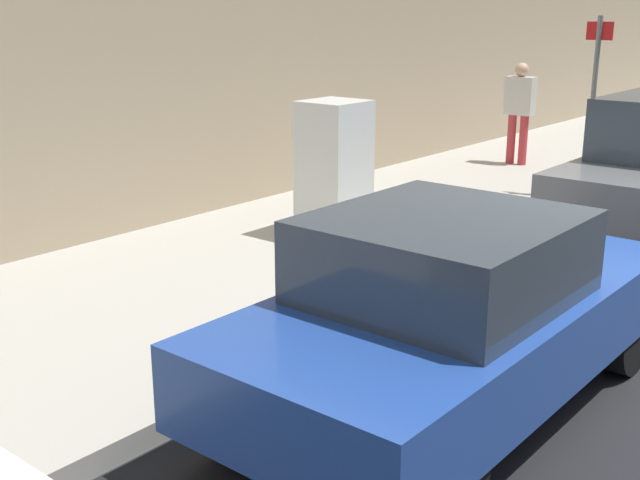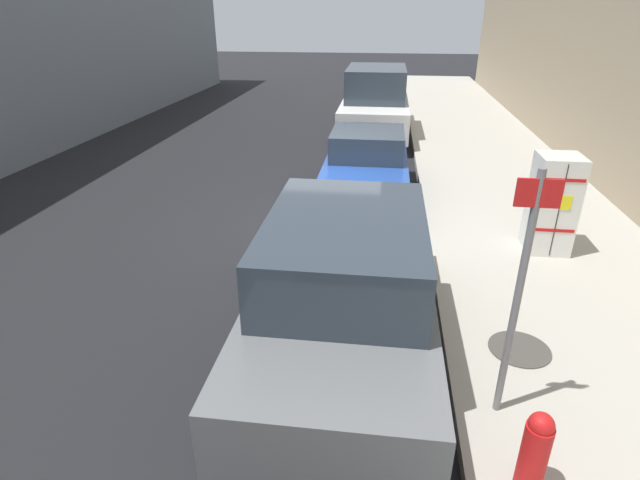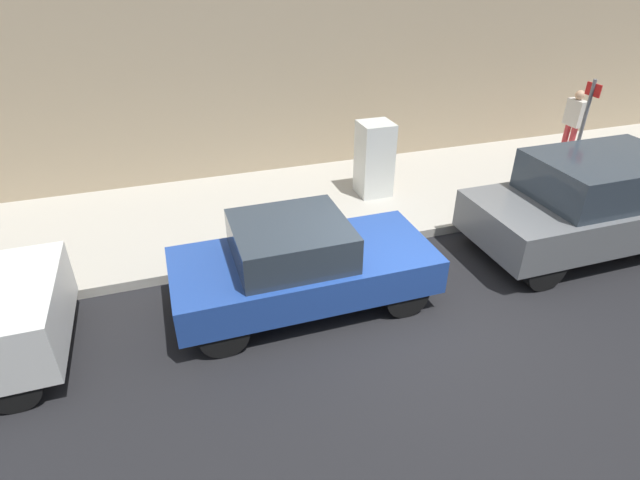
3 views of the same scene
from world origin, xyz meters
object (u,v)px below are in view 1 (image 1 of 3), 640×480
(fire_hydrant, at_px, (605,158))
(parked_hatchback_blue, at_px, (453,312))
(pedestrian_walking_far, at_px, (519,106))
(street_sign_post, at_px, (593,97))
(discarded_refrigerator, at_px, (334,170))

(fire_hydrant, distance_m, parked_hatchback_blue, 7.45)
(parked_hatchback_blue, bearing_deg, fire_hydrant, 102.96)
(pedestrian_walking_far, bearing_deg, fire_hydrant, 12.74)
(street_sign_post, xyz_separation_m, parked_hatchback_blue, (1.60, -6.36, -0.82))
(street_sign_post, height_order, pedestrian_walking_far, street_sign_post)
(discarded_refrigerator, height_order, pedestrian_walking_far, pedestrian_walking_far)
(street_sign_post, height_order, parked_hatchback_blue, street_sign_post)
(street_sign_post, relative_size, fire_hydrant, 3.10)
(fire_hydrant, bearing_deg, discarded_refrigerator, -106.15)
(street_sign_post, relative_size, pedestrian_walking_far, 1.46)
(street_sign_post, bearing_deg, parked_hatchback_blue, -75.91)
(street_sign_post, bearing_deg, discarded_refrigerator, -110.64)
(fire_hydrant, height_order, pedestrian_walking_far, pedestrian_walking_far)
(street_sign_post, xyz_separation_m, pedestrian_walking_far, (-1.86, 1.63, -0.40))
(discarded_refrigerator, distance_m, pedestrian_walking_far, 5.49)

